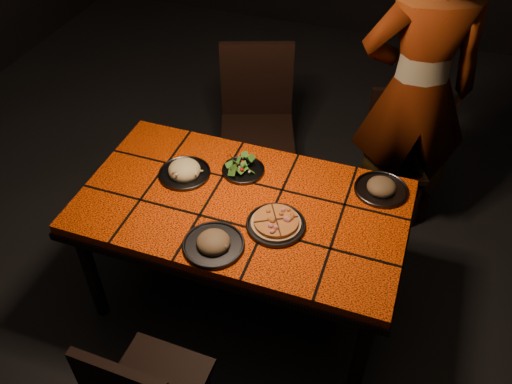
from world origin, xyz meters
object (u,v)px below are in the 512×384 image
(diner, at_px, (416,93))
(chair_far_right, at_px, (396,146))
(plate_pizza, at_px, (276,223))
(dining_table, at_px, (242,214))
(chair_far_left, at_px, (257,114))
(plate_pasta, at_px, (185,171))

(diner, bearing_deg, chair_far_right, -84.62)
(plate_pizza, bearing_deg, diner, 65.49)
(dining_table, relative_size, diner, 0.86)
(chair_far_left, xyz_separation_m, plate_pizza, (0.46, -1.06, 0.18))
(chair_far_right, bearing_deg, plate_pizza, -125.84)
(dining_table, xyz_separation_m, chair_far_left, (-0.26, 0.97, -0.08))
(chair_far_left, height_order, plate_pasta, chair_far_left)
(chair_far_right, height_order, diner, diner)
(chair_far_right, relative_size, plate_pasta, 3.10)
(chair_far_right, bearing_deg, diner, -80.89)
(chair_far_left, relative_size, chair_far_right, 1.23)
(diner, bearing_deg, dining_table, 35.13)
(plate_pizza, distance_m, plate_pasta, 0.59)
(diner, height_order, plate_pasta, diner)
(dining_table, height_order, chair_far_left, chair_far_left)
(diner, bearing_deg, chair_far_left, -19.63)
(plate_pizza, relative_size, plate_pasta, 1.19)
(dining_table, xyz_separation_m, plate_pasta, (-0.35, 0.10, 0.10))
(dining_table, bearing_deg, plate_pasta, 164.54)
(diner, distance_m, plate_pasta, 1.36)
(diner, xyz_separation_m, plate_pasta, (-1.04, -0.86, -0.17))
(plate_pasta, bearing_deg, plate_pizza, -19.24)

